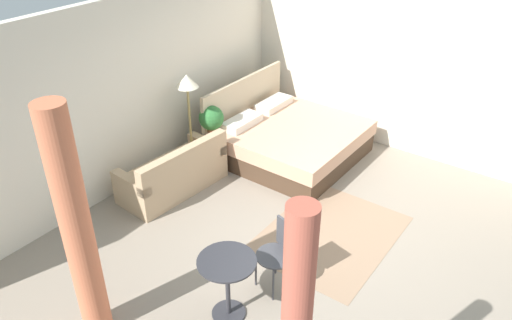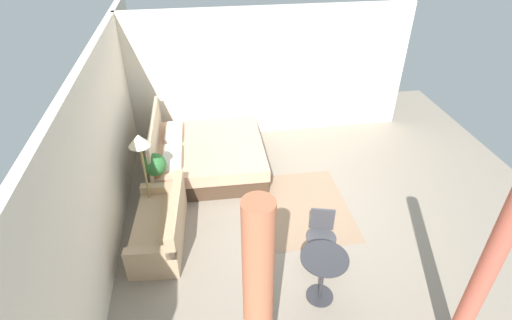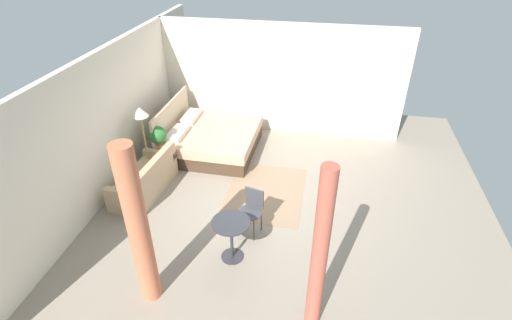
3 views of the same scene
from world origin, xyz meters
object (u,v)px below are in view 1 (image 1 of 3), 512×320
object	(u,v)px
bed	(289,139)
nightstand	(218,147)
vase	(223,127)
potted_plant	(211,119)
floor_lamp	(188,91)
cafe_chair_near_window	(281,249)
balcony_table	(227,278)
couch	(174,174)

from	to	relation	value
bed	nightstand	xyz separation A→B (m)	(-0.77, 0.85, -0.07)
nightstand	vase	size ratio (longest dim) A/B	3.43
bed	potted_plant	world-z (taller)	bed
potted_plant	vase	bearing A→B (deg)	-11.13
bed	floor_lamp	bearing A→B (deg)	141.21
cafe_chair_near_window	balcony_table	bearing A→B (deg)	165.02
nightstand	potted_plant	bearing A→B (deg)	165.14
bed	cafe_chair_near_window	size ratio (longest dim) A/B	2.51
couch	vase	world-z (taller)	couch
vase	floor_lamp	bearing A→B (deg)	164.85
vase	balcony_table	distance (m)	3.36
couch	vase	bearing A→B (deg)	2.24
couch	vase	distance (m)	1.22
floor_lamp	bed	bearing A→B (deg)	-38.79
vase	balcony_table	size ratio (longest dim) A/B	0.19
nightstand	potted_plant	world-z (taller)	potted_plant
couch	vase	xyz separation A→B (m)	(1.19, 0.05, 0.26)
potted_plant	balcony_table	world-z (taller)	potted_plant
couch	potted_plant	xyz separation A→B (m)	(0.97, 0.09, 0.49)
couch	floor_lamp	size ratio (longest dim) A/B	1.04
vase	balcony_table	bearing A→B (deg)	-140.04
couch	nightstand	world-z (taller)	couch
floor_lamp	vase	bearing A→B (deg)	-15.15
bed	cafe_chair_near_window	world-z (taller)	bed
couch	cafe_chair_near_window	bearing A→B (deg)	-106.64
balcony_table	potted_plant	bearing A→B (deg)	43.07
couch	bed	bearing A→B (deg)	-23.14
couch	nightstand	size ratio (longest dim) A/B	3.32
vase	floor_lamp	xyz separation A→B (m)	(-0.58, 0.16, 0.79)
potted_plant	cafe_chair_near_window	xyz separation A→B (m)	(-1.65, -2.39, -0.25)
bed	balcony_table	bearing A→B (deg)	-157.69
potted_plant	nightstand	bearing A→B (deg)	-14.86
nightstand	vase	world-z (taller)	vase
bed	vase	size ratio (longest dim) A/B	14.47
nightstand	balcony_table	size ratio (longest dim) A/B	0.66
bed	balcony_table	distance (m)	3.49
bed	nightstand	distance (m)	1.15
floor_lamp	cafe_chair_near_window	distance (m)	2.93
nightstand	couch	bearing A→B (deg)	-176.61
nightstand	cafe_chair_near_window	world-z (taller)	cafe_chair_near_window
bed	floor_lamp	distance (m)	1.88
couch	floor_lamp	bearing A→B (deg)	18.45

